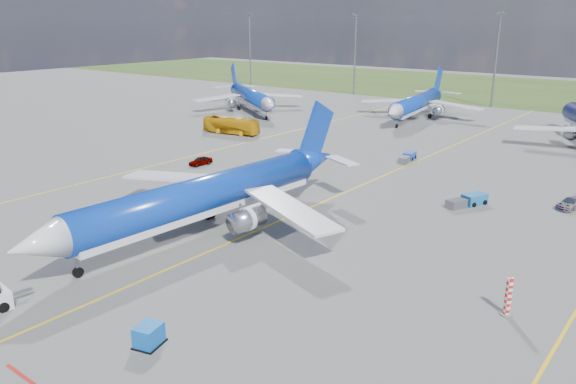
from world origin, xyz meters
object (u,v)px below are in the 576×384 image
Objects in this scene: uld_container at (149,335)px; baggage_tug_c at (408,157)px; bg_jet_nw at (251,111)px; main_airliner at (206,231)px; service_car_b at (313,155)px; apron_bus at (231,125)px; warning_post at (508,296)px; service_car_c at (572,203)px; bg_jet_nnw at (416,119)px; service_car_a at (200,161)px; baggage_tug_w at (468,201)px.

baggage_tug_c is (-9.73, 57.90, -0.20)m from uld_container.
bg_jet_nw is 0.89× the size of main_airliner.
bg_jet_nw is 7.67× the size of service_car_b.
apron_bus is 2.30× the size of service_car_b.
warning_post is 49.93m from service_car_b.
service_car_c is (61.79, -8.01, -0.93)m from apron_bus.
uld_container is at bearing -122.05° from service_car_b.
service_car_a is at bearing -105.77° from bg_jet_nnw.
main_airliner is at bearing -102.79° from baggage_tug_c.
uld_container is 58.71m from baggage_tug_c.
warning_post is at bearing 6.26° from main_airliner.
baggage_tug_w is (67.07, -37.14, 0.58)m from bg_jet_nw.
baggage_tug_c is at bearing -20.89° from service_car_b.
uld_container is at bearing -133.08° from warning_post.
apron_bus is at bearing -127.42° from bg_jet_nnw.
service_car_b is at bearing -115.50° from apron_bus.
bg_jet_nnw is 44.21m from service_car_b.
service_car_a reaches higher than baggage_tug_c.
baggage_tug_w is 22.20m from baggage_tug_c.
service_car_c is (-1.97, 29.57, -0.84)m from warning_post.
main_airliner is at bearing 110.29° from uld_container.
service_car_b reaches higher than service_car_c.
bg_jet_nnw reaches higher than baggage_tug_w.
service_car_a is (13.12, -20.48, -0.95)m from apron_bus.
uld_container is at bearing -150.34° from apron_bus.
warning_post is 86.27m from bg_jet_nnw.
main_airliner is at bearing -103.86° from baggage_tug_w.
bg_jet_nnw is (-43.21, 74.65, -1.50)m from warning_post.
service_car_b is 14.62m from baggage_tug_c.
uld_container is at bearing -92.16° from service_car_c.
uld_container is at bearing -109.17° from bg_jet_nw.
bg_jet_nnw reaches higher than service_car_b.
bg_jet_nw is 8.38× the size of service_car_c.
main_airliner is at bearing -35.43° from service_car_a.
main_airliner is at bearing -116.04° from service_car_c.
baggage_tug_w is (-11.81, 23.20, -0.92)m from warning_post.
bg_jet_nw is at bearing 148.31° from baggage_tug_c.
bg_jet_nnw reaches higher than service_car_c.
service_car_c reaches higher than baggage_tug_w.
bg_jet_nw reaches higher than uld_container.
apron_bus is at bearing 129.73° from service_car_a.
apron_bus reaches higher than warning_post.
apron_bus is 62.32m from service_car_c.
baggage_tug_w is at bearing 116.97° from warning_post.
main_airliner reaches higher than baggage_tug_c.
service_car_b is 1.09× the size of service_car_c.
main_airliner reaches higher than bg_jet_nw.
baggage_tug_w is at bearing -114.99° from apron_bus.
service_car_c is 27.15m from baggage_tug_c.
bg_jet_nw is 7.35× the size of baggage_tug_c.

